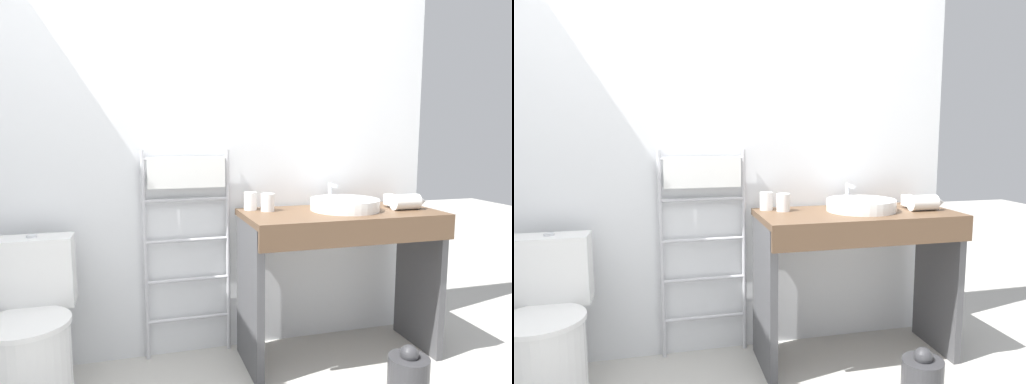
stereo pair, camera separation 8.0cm
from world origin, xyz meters
The scene contains 10 objects.
wall_back centered at (0.00, 1.27, 1.26)m, with size 2.73×0.12×2.51m, color silver.
toilet centered at (-0.90, 0.85, 0.32)m, with size 0.39×0.54×0.78m.
towel_radiator centered at (-0.13, 1.16, 0.85)m, with size 0.49×0.06×1.18m.
vanity_counter centered at (0.69, 0.91, 0.58)m, with size 1.08×0.51×0.84m.
sink_basin centered at (0.72, 0.95, 0.88)m, with size 0.38×0.38×0.06m.
faucet centered at (0.72, 1.13, 0.93)m, with size 0.02×0.10×0.13m.
cup_near_wall centered at (0.22, 1.10, 0.89)m, with size 0.07×0.07×0.10m.
cup_near_edge centered at (0.30, 1.04, 0.89)m, with size 0.08×0.08×0.10m.
hair_dryer centered at (1.07, 0.89, 0.89)m, with size 0.21×0.18×0.09m.
trash_bin centered at (0.80, 0.40, 0.13)m, with size 0.19×0.22×0.29m.
Camera 1 is at (-0.43, -1.34, 1.27)m, focal length 32.00 mm.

